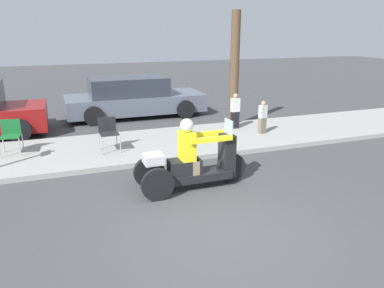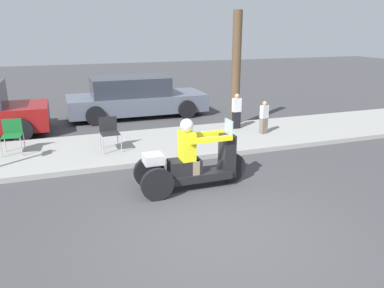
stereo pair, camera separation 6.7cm
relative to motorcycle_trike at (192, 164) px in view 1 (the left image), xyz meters
The scene contains 9 objects.
ground_plane 1.82m from the motorcycle_trike, 95.05° to the right, with size 60.00×60.00×0.00m, color #424244.
sidewalk_strip 2.89m from the motorcycle_trike, 93.09° to the left, with size 28.00×2.80×0.12m.
motorcycle_trike is the anchor object (origin of this frame).
spectator_near_curb 4.13m from the motorcycle_trike, 40.49° to the left, with size 0.25×0.18×0.95m.
spectator_end_of_line 4.38m from the motorcycle_trike, 52.67° to the left, with size 0.25×0.16×1.06m.
folding_chair_set_back 4.73m from the motorcycle_trike, 137.67° to the left, with size 0.50×0.50×0.82m.
folding_chair_curbside 2.91m from the motorcycle_trike, 115.43° to the left, with size 0.48×0.48×0.82m.
parked_car_lot_right 6.68m from the motorcycle_trike, 88.34° to the left, with size 4.82×2.08×1.41m.
tree_trunk 5.14m from the motorcycle_trike, 54.67° to the left, with size 0.28×0.28×3.44m.
Camera 1 is at (-2.20, -4.72, 3.04)m, focal length 35.00 mm.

